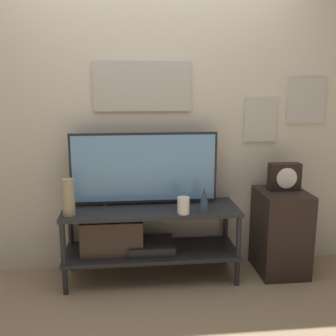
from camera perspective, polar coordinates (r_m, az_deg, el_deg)
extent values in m
plane|color=#997F60|center=(3.11, -2.08, -17.82)|extent=(12.00, 12.00, 0.00)
cube|color=beige|center=(3.25, -2.93, 8.50)|extent=(6.40, 0.06, 2.70)
cube|color=#B2ADA3|center=(3.20, -3.73, 11.76)|extent=(0.78, 0.02, 0.39)
cube|color=#B2BCC6|center=(3.20, -3.72, 11.76)|extent=(0.74, 0.01, 0.36)
cube|color=#B7B2A8|center=(3.40, 13.20, 6.81)|extent=(0.27, 0.02, 0.36)
cube|color=beige|center=(3.40, 13.23, 6.80)|extent=(0.24, 0.01, 0.33)
cube|color=#B7B2A8|center=(3.54, 19.38, 9.20)|extent=(0.33, 0.02, 0.38)
cube|color=slate|center=(3.53, 19.42, 9.20)|extent=(0.29, 0.01, 0.34)
cube|color=#232326|center=(3.12, -2.50, -6.05)|extent=(1.38, 0.46, 0.03)
cube|color=#232326|center=(3.25, -2.44, -12.00)|extent=(1.38, 0.46, 0.03)
cylinder|color=#232326|center=(3.07, -14.89, -12.43)|extent=(0.04, 0.04, 0.60)
cylinder|color=#232326|center=(3.15, 10.13, -11.60)|extent=(0.04, 0.04, 0.60)
cylinder|color=#232326|center=(3.44, -13.89, -9.70)|extent=(0.04, 0.04, 0.60)
cylinder|color=#232326|center=(3.50, 8.32, -9.04)|extent=(0.04, 0.04, 0.60)
cube|color=black|center=(3.23, -2.45, -11.19)|extent=(0.36, 0.32, 0.07)
cube|color=#47382D|center=(3.19, -8.12, -9.65)|extent=(0.48, 0.25, 0.27)
cylinder|color=black|center=(3.22, -9.16, -5.20)|extent=(0.05, 0.05, 0.02)
cylinder|color=black|center=(3.24, 2.31, -4.91)|extent=(0.05, 0.05, 0.02)
cube|color=black|center=(3.14, -3.47, 0.03)|extent=(1.17, 0.04, 0.56)
cube|color=#6B9ED1|center=(3.12, -3.45, -0.03)|extent=(1.13, 0.01, 0.53)
cone|color=#2D4251|center=(3.04, 5.26, -4.40)|extent=(0.09, 0.09, 0.19)
cylinder|color=tan|center=(2.99, -14.24, -4.16)|extent=(0.09, 0.09, 0.28)
cylinder|color=silver|center=(2.96, 2.25, -5.48)|extent=(0.09, 0.09, 0.13)
cube|color=black|center=(3.44, 16.02, -8.89)|extent=(0.39, 0.45, 0.70)
cube|color=black|center=(3.35, 16.52, -1.21)|extent=(0.26, 0.10, 0.22)
cylinder|color=white|center=(3.31, 16.87, -1.43)|extent=(0.17, 0.01, 0.17)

